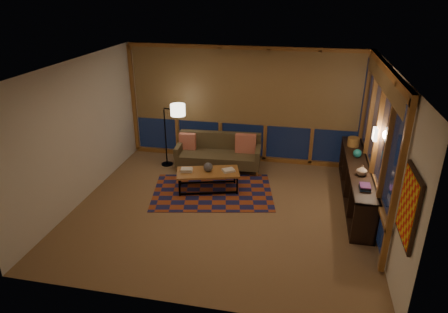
% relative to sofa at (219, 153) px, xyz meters
% --- Properties ---
extents(floor, '(5.50, 5.00, 0.01)m').
position_rel_sofa_xyz_m(floor, '(0.45, -1.79, -0.39)').
color(floor, '#A2714F').
rests_on(floor, ground).
extents(ceiling, '(5.50, 5.00, 0.01)m').
position_rel_sofa_xyz_m(ceiling, '(0.45, -1.79, 2.31)').
color(ceiling, silver).
rests_on(ceiling, walls).
extents(walls, '(5.51, 5.01, 2.70)m').
position_rel_sofa_xyz_m(walls, '(0.45, -1.79, 0.96)').
color(walls, silver).
rests_on(walls, floor).
extents(window_wall_back, '(5.30, 0.16, 2.60)m').
position_rel_sofa_xyz_m(window_wall_back, '(0.45, 0.64, 0.96)').
color(window_wall_back, '#B17036').
rests_on(window_wall_back, walls).
extents(window_wall_right, '(0.16, 3.70, 2.60)m').
position_rel_sofa_xyz_m(window_wall_right, '(3.13, -1.19, 0.96)').
color(window_wall_right, '#B17036').
rests_on(window_wall_right, walls).
extents(wall_art, '(0.06, 0.74, 0.94)m').
position_rel_sofa_xyz_m(wall_art, '(3.16, -3.64, 1.06)').
color(wall_art, red).
rests_on(wall_art, walls).
extents(wall_sconce, '(0.12, 0.18, 0.22)m').
position_rel_sofa_xyz_m(wall_sconce, '(3.07, -1.34, 1.16)').
color(wall_sconce, '#EDE1C7').
rests_on(wall_sconce, walls).
extents(sofa, '(1.94, 0.89, 0.78)m').
position_rel_sofa_xyz_m(sofa, '(0.00, 0.00, 0.00)').
color(sofa, brown).
rests_on(sofa, floor).
extents(pillow_left, '(0.38, 0.14, 0.38)m').
position_rel_sofa_xyz_m(pillow_left, '(-0.75, 0.06, 0.19)').
color(pillow_left, red).
rests_on(pillow_left, sofa).
extents(pillow_right, '(0.48, 0.18, 0.47)m').
position_rel_sofa_xyz_m(pillow_right, '(0.60, 0.15, 0.23)').
color(pillow_right, red).
rests_on(pillow_right, sofa).
extents(area_rug, '(2.68, 2.06, 0.01)m').
position_rel_sofa_xyz_m(area_rug, '(0.13, -1.16, -0.38)').
color(area_rug, brown).
rests_on(area_rug, floor).
extents(coffee_table, '(1.37, 0.90, 0.42)m').
position_rel_sofa_xyz_m(coffee_table, '(0.01, -1.08, -0.18)').
color(coffee_table, '#B17036').
rests_on(coffee_table, floor).
extents(book_stack_a, '(0.28, 0.23, 0.07)m').
position_rel_sofa_xyz_m(book_stack_a, '(-0.41, -1.16, 0.07)').
color(book_stack_a, silver).
rests_on(book_stack_a, coffee_table).
extents(book_stack_b, '(0.30, 0.29, 0.05)m').
position_rel_sofa_xyz_m(book_stack_b, '(0.42, -0.97, 0.06)').
color(book_stack_b, silver).
rests_on(book_stack_b, coffee_table).
extents(ceramic_pot, '(0.22, 0.22, 0.19)m').
position_rel_sofa_xyz_m(ceramic_pot, '(0.01, -1.05, 0.13)').
color(ceramic_pot, black).
rests_on(ceramic_pot, coffee_table).
extents(floor_lamp, '(0.55, 0.40, 1.51)m').
position_rel_sofa_xyz_m(floor_lamp, '(-1.24, -0.04, 0.37)').
color(floor_lamp, black).
rests_on(floor_lamp, floor).
extents(bookshelf, '(0.40, 3.07, 0.77)m').
position_rel_sofa_xyz_m(bookshelf, '(2.94, -0.90, -0.00)').
color(bookshelf, black).
rests_on(bookshelf, floor).
extents(basket, '(0.31, 0.31, 0.18)m').
position_rel_sofa_xyz_m(basket, '(2.92, 0.07, 0.47)').
color(basket, '#A87E35').
rests_on(basket, bookshelf).
extents(teal_bowl, '(0.19, 0.19, 0.17)m').
position_rel_sofa_xyz_m(teal_bowl, '(2.94, -0.55, 0.46)').
color(teal_bowl, '#1B716C').
rests_on(teal_bowl, bookshelf).
extents(vase, '(0.22, 0.22, 0.20)m').
position_rel_sofa_xyz_m(vase, '(2.94, -1.37, 0.48)').
color(vase, tan).
rests_on(vase, bookshelf).
extents(shelf_book_stack, '(0.16, 0.22, 0.06)m').
position_rel_sofa_xyz_m(shelf_book_stack, '(2.94, -1.91, 0.41)').
color(shelf_book_stack, silver).
rests_on(shelf_book_stack, bookshelf).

